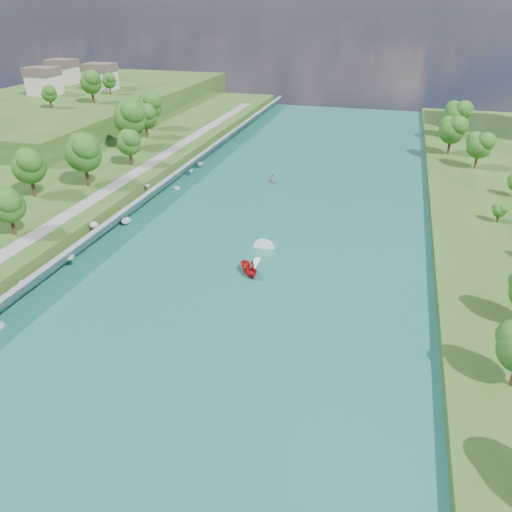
% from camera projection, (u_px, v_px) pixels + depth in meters
% --- Properties ---
extents(ground, '(260.00, 260.00, 0.00)m').
position_uv_depth(ground, '(222.00, 303.00, 66.63)').
color(ground, '#2D5119').
rests_on(ground, ground).
extents(river_water, '(55.00, 240.00, 0.10)m').
position_uv_depth(river_water, '(262.00, 241.00, 83.73)').
color(river_water, '#185C4F').
rests_on(river_water, ground).
extents(berm_west, '(45.00, 240.00, 3.50)m').
position_uv_depth(berm_west, '(9.00, 202.00, 94.99)').
color(berm_west, '#2D5119').
rests_on(berm_west, ground).
extents(ridge_west, '(60.00, 120.00, 9.00)m').
position_uv_depth(ridge_west, '(81.00, 107.00, 165.75)').
color(ridge_west, '#2D5119').
rests_on(ridge_west, ground).
extents(riprap_bank, '(4.61, 236.00, 4.07)m').
position_uv_depth(riprap_bank, '(120.00, 217.00, 88.38)').
color(riprap_bank, slate).
rests_on(riprap_bank, ground).
extents(riverside_path, '(3.00, 200.00, 0.10)m').
position_uv_depth(riverside_path, '(88.00, 202.00, 89.95)').
color(riverside_path, gray).
rests_on(riverside_path, berm_west).
extents(ridge_houses, '(29.50, 29.50, 8.40)m').
position_uv_depth(ridge_houses, '(69.00, 76.00, 167.48)').
color(ridge_houses, beige).
rests_on(ridge_houses, ridge_west).
extents(trees_west, '(17.85, 146.06, 13.90)m').
position_uv_depth(trees_west, '(0.00, 183.00, 81.92)').
color(trees_west, '#1A4512').
rests_on(trees_west, berm_west).
extents(trees_east, '(15.60, 142.19, 11.92)m').
position_uv_depth(trees_east, '(481.00, 178.00, 92.67)').
color(trees_east, '#1A4512').
rests_on(trees_east, berm_east).
extents(trees_ridge, '(15.74, 41.94, 10.86)m').
position_uv_depth(trees_ridge, '(95.00, 82.00, 152.63)').
color(trees_ridge, '#1A4512').
rests_on(trees_ridge, ridge_west).
extents(motorboat, '(3.97, 18.99, 2.13)m').
position_uv_depth(motorboat, '(251.00, 266.00, 74.25)').
color(motorboat, red).
rests_on(motorboat, river_water).
extents(raft, '(3.87, 3.99, 1.69)m').
position_uv_depth(raft, '(272.00, 180.00, 110.56)').
color(raft, gray).
rests_on(raft, river_water).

